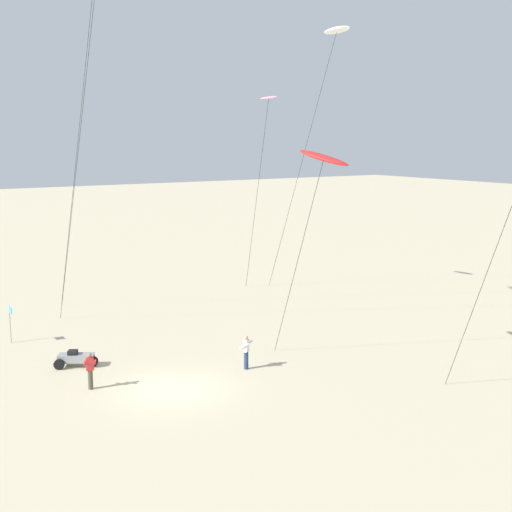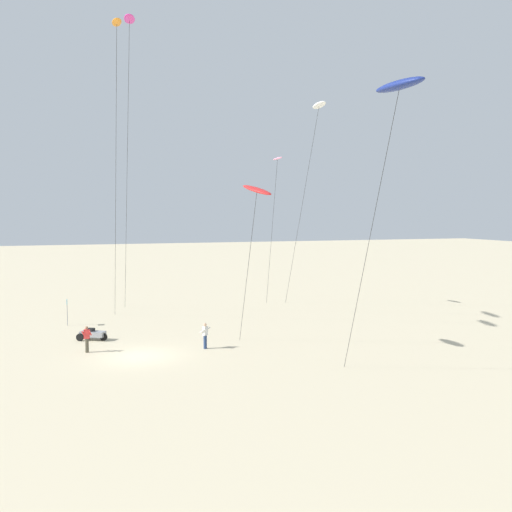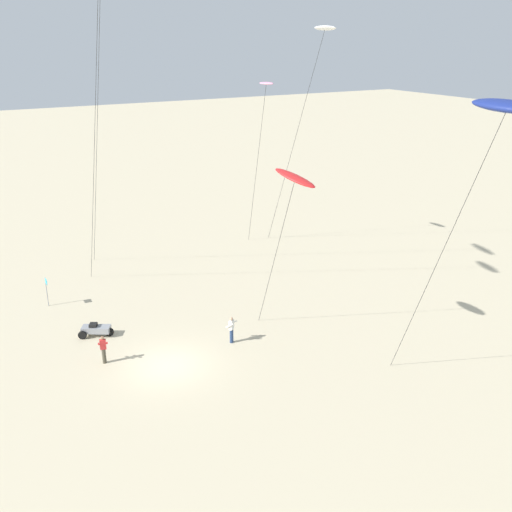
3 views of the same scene
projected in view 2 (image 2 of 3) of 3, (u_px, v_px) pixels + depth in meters
ground_plane at (139, 356)px, 33.43m from camera, size 260.00×260.00×0.00m
kite_white at (319, 108)px, 45.33m from camera, size 9.16×0.93×17.92m
kite_navy at (399, 86)px, 25.11m from camera, size 6.89×1.44×14.96m
kite_red at (257, 191)px, 33.40m from camera, size 5.38×1.68×10.61m
kite_pink at (277, 163)px, 49.77m from camera, size 4.06×0.58×13.89m
kite_orange at (117, 29)px, 36.23m from camera, size 11.71×0.84×21.63m
kite_magenta at (129, 24)px, 39.50m from camera, size 12.13×1.05×23.02m
kite_flyer_nearest at (205, 335)px, 35.32m from camera, size 0.72×0.72×1.67m
kite_flyer_middle at (87, 338)px, 34.36m from camera, size 0.61×0.64×1.67m
beach_buggy at (92, 334)px, 37.76m from camera, size 1.67×2.06×0.82m
marker_flag at (67, 307)px, 42.49m from camera, size 0.56×0.05×2.10m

